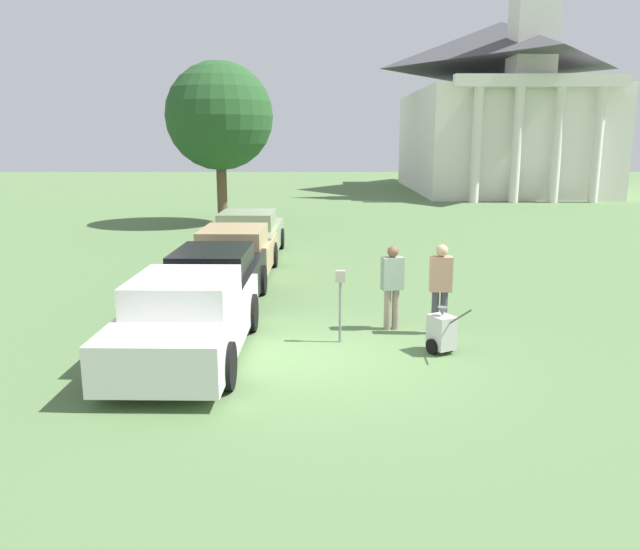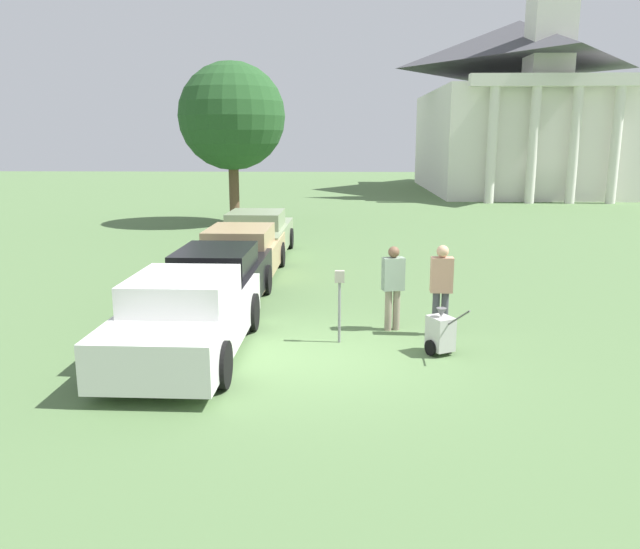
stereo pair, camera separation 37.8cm
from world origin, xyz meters
name	(u,v)px [view 1 (the left image)]	position (x,y,z in m)	size (l,w,h in m)	color
ground_plane	(335,357)	(0.00, 0.00, 0.00)	(120.00, 120.00, 0.00)	#517042
parked_car_white	(188,318)	(-2.55, 0.03, 0.70)	(2.10, 4.79, 1.49)	silver
parked_car_black	(216,282)	(-2.55, 2.88, 0.69)	(1.97, 5.11, 1.44)	black
parked_car_tan	(236,255)	(-2.55, 6.17, 0.66)	(2.07, 5.20, 1.43)	tan
parked_car_sage	(249,235)	(-2.55, 9.46, 0.69)	(2.11, 4.75, 1.47)	gray
parking_meter	(341,293)	(0.13, 0.82, 0.96)	(0.18, 0.09, 1.38)	slate
person_worker	(393,282)	(1.19, 1.63, 0.97)	(0.46, 0.31, 1.70)	gray
person_supervisor	(441,283)	(2.09, 1.33, 1.02)	(0.43, 0.23, 1.78)	#3F3F47
equipment_cart	(443,332)	(1.93, 0.24, 0.39)	(0.64, 0.96, 1.00)	#B2B2AD
church	(499,107)	(12.37, 35.20, 5.90)	(11.95, 17.82, 20.88)	silver
shade_tree	(220,116)	(-4.55, 17.14, 4.65)	(4.59, 4.59, 6.96)	brown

